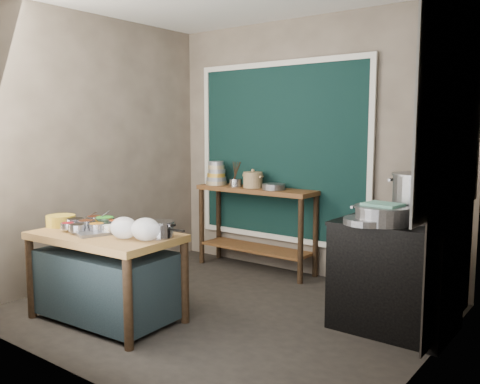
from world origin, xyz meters
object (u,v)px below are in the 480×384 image
Objects in this scene: prep_table at (107,277)px; stove_block at (395,277)px; yellow_basin at (61,221)px; condiment_tray at (95,229)px; steamer at (382,215)px; utensil_cup at (236,183)px; stock_pot at (422,197)px; saucepan at (159,229)px; ceramic_crock at (253,181)px; back_counter at (256,229)px.

stove_block reaches higher than prep_table.
yellow_basin is at bearing -152.53° from stove_block.
stove_block is at bearing 30.44° from condiment_tray.
prep_table is 2.26× the size of condiment_tray.
steamer reaches higher than condiment_tray.
utensil_cup is 2.27m from steamer.
stock_pot is (2.14, 1.44, 0.70)m from prep_table.
condiment_tray is 0.67m from saucepan.
steamer reaches higher than saucepan.
stock_pot is at bearing 46.17° from stove_block.
prep_table is 2.09m from utensil_cup.
prep_table is 0.42m from condiment_tray.
stock_pot reaches higher than steamer.
steamer is (1.87, -0.89, -0.08)m from ceramic_crock.
steamer is at bearing -121.00° from stock_pot.
stove_block is 0.68m from stock_pot.
yellow_basin is at bearing -107.36° from ceramic_crock.
back_counter is 2.20m from stock_pot.
stove_block is at bearing -17.68° from utensil_cup.
ceramic_crock reaches higher than steamer.
stove_block is 2.15m from ceramic_crock.
utensil_cup reaches higher than condiment_tray.
saucepan reaches higher than prep_table.
steamer is (1.94, 1.12, 0.58)m from prep_table.
back_counter is 6.18× the size of ceramic_crock.
condiment_tray is 2.18× the size of yellow_basin.
yellow_basin reaches higher than condiment_tray.
utensil_cup reaches higher than saucepan.
stock_pot reaches higher than yellow_basin.
ceramic_crock is at bearing 83.12° from condiment_tray.
prep_table is 2.55× the size of stock_pot.
saucepan is 1.76m from steamer.
back_counter is 5.96× the size of saucepan.
saucepan is at bearing -143.04° from stove_block.
prep_table is at bearing -91.96° from ceramic_crock.
stock_pot is at bearing 30.56° from prep_table.
condiment_tray is (-0.27, -2.01, 0.29)m from back_counter.
steamer is at bearing 24.70° from yellow_basin.
yellow_basin is at bearing -155.30° from steamer.
prep_table is 5.14× the size of saucepan.
back_counter is (0.10, 2.03, 0.10)m from prep_table.
ceramic_crock is (0.07, 2.01, 0.65)m from prep_table.
utensil_cup is 0.30× the size of stock_pot.
ceramic_crock is 0.48× the size of stock_pot.
prep_table is 0.86× the size of back_counter.
saucepan reaches higher than yellow_basin.
back_counter reaches higher than prep_table.
condiment_tray is at bearing -97.70° from back_counter.
prep_table is 0.71m from yellow_basin.
utensil_cup is at bearing 162.32° from stove_block.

